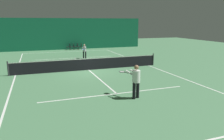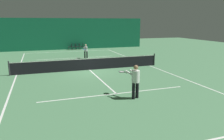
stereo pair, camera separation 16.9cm
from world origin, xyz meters
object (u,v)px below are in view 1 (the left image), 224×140
courtside_chair_1 (73,46)px  courtside_chair_2 (77,46)px  tennis_net (89,64)px  courtside_chair_3 (80,46)px  player_far (84,50)px  courtside_chair_0 (69,46)px  player_near (136,79)px

courtside_chair_1 → courtside_chair_2: bearing=90.0°
tennis_net → courtside_chair_1: 13.89m
courtside_chair_2 → courtside_chair_3: size_ratio=1.00×
courtside_chair_1 → courtside_chair_3: 1.10m
courtside_chair_2 → courtside_chair_3: 0.55m
player_far → courtside_chair_1: player_far is taller
tennis_net → courtside_chair_2: 13.95m
courtside_chair_0 → courtside_chair_2: (1.10, 0.00, 0.00)m
tennis_net → courtside_chair_1: size_ratio=14.29×
tennis_net → courtside_chair_0: (0.52, 13.85, -0.03)m
tennis_net → player_near: player_near is taller
courtside_chair_0 → courtside_chair_2: 1.10m
player_near → player_far: player_near is taller
courtside_chair_1 → player_far: bearing=-0.6°
tennis_net → courtside_chair_1: (1.07, 13.85, -0.03)m
tennis_net → courtside_chair_2: bearing=83.3°
courtside_chair_0 → courtside_chair_1: size_ratio=1.00×
tennis_net → player_near: bearing=-85.0°
courtside_chair_1 → courtside_chair_3: (1.10, 0.00, 0.00)m
player_near → courtside_chair_1: (0.42, 21.22, -0.52)m
player_far → courtside_chair_2: bearing=-163.5°
courtside_chair_0 → courtside_chair_3: bearing=90.0°
courtside_chair_0 → courtside_chair_3: 1.65m
player_near → player_far: size_ratio=1.16×
tennis_net → courtside_chair_3: 14.02m
courtside_chair_3 → courtside_chair_1: bearing=-90.0°
courtside_chair_0 → courtside_chair_3: same height
courtside_chair_3 → courtside_chair_2: bearing=-90.0°
courtside_chair_3 → tennis_net: bearing=-8.9°
courtside_chair_1 → courtside_chair_2: (0.55, 0.00, 0.00)m
courtside_chair_0 → courtside_chair_2: bearing=90.0°
courtside_chair_3 → player_far: bearing=-8.5°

